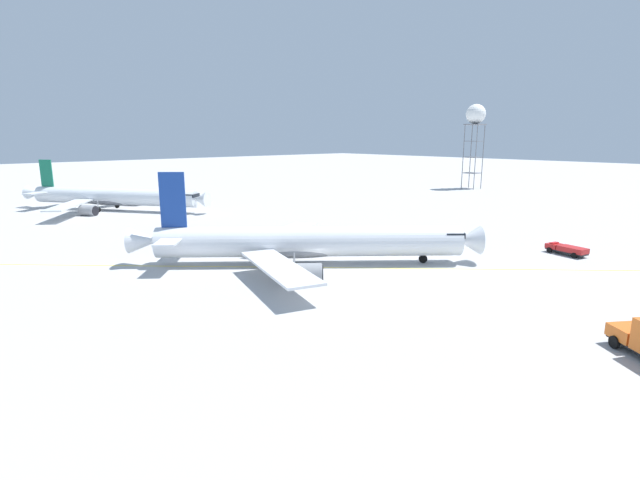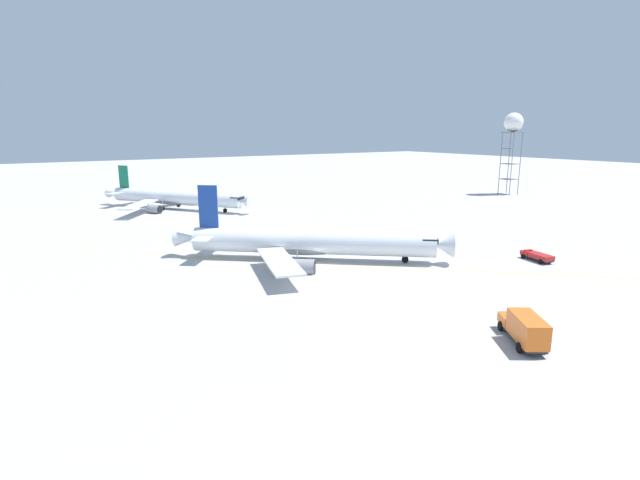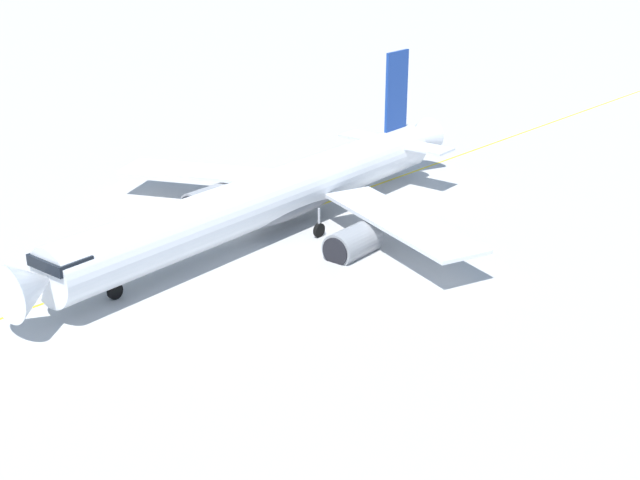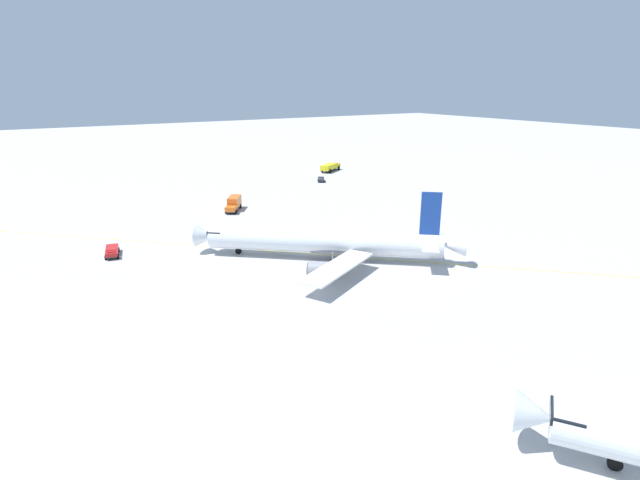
{
  "view_description": "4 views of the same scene",
  "coord_description": "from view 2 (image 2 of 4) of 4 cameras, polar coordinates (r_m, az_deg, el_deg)",
  "views": [
    {
      "loc": [
        42.45,
        -38.03,
        16.25
      ],
      "look_at": [
        -4.69,
        4.39,
        2.51
      ],
      "focal_mm": 26.9,
      "sensor_mm": 36.0,
      "label": 1
    },
    {
      "loc": [
        62.11,
        -40.05,
        20.71
      ],
      "look_at": [
        -4.82,
        3.77,
        2.72
      ],
      "focal_mm": 27.62,
      "sensor_mm": 36.0,
      "label": 2
    },
    {
      "loc": [
        -5.53,
        61.73,
        23.19
      ],
      "look_at": [
        -6.79,
        15.36,
        4.98
      ],
      "focal_mm": 46.96,
      "sensor_mm": 36.0,
      "label": 3
    },
    {
      "loc": [
        -68.63,
        42.65,
        28.24
      ],
      "look_at": [
        -2.91,
        1.78,
        3.23
      ],
      "focal_mm": 27.37,
      "sensor_mm": 36.0,
      "label": 4
    }
  ],
  "objects": [
    {
      "name": "ground_plane",
      "position": [
        76.75,
        -0.39,
        -2.98
      ],
      "size": [
        600.0,
        600.0,
        0.0
      ],
      "primitive_type": "plane",
      "color": "#B2B2B2"
    },
    {
      "name": "airliner_secondary",
      "position": [
        136.87,
        -16.51,
        4.68
      ],
      "size": [
        39.77,
        32.06,
        11.18
      ],
      "rotation": [
        0.0,
        0.0,
        0.6
      ],
      "color": "silver",
      "rests_on": "ground_plane"
    },
    {
      "name": "taxiway_centreline",
      "position": [
        79.27,
        -3.84,
        -2.5
      ],
      "size": [
        110.15,
        113.83,
        0.01
      ],
      "rotation": [
        0.0,
        0.0,
        0.8
      ],
      "color": "yellow",
      "rests_on": "ground_plane"
    },
    {
      "name": "catering_truck_truck",
      "position": [
        53.03,
        22.62,
        -9.41
      ],
      "size": [
        7.78,
        6.33,
        3.1
      ],
      "rotation": [
        0.0,
        0.0,
        2.54
      ],
      "color": "#232326",
      "rests_on": "ground_plane"
    },
    {
      "name": "radar_tower",
      "position": [
        172.43,
        21.49,
        12.28
      ],
      "size": [
        5.97,
        5.97,
        25.98
      ],
      "color": "slate",
      "rests_on": "ground_plane"
    },
    {
      "name": "airliner_main",
      "position": [
        79.48,
        -1.27,
        -0.38
      ],
      "size": [
        31.89,
        36.87,
        12.37
      ],
      "rotation": [
        0.0,
        0.0,
        0.87
      ],
      "color": "white",
      "rests_on": "ground_plane"
    },
    {
      "name": "ops_pickup_truck",
      "position": [
        86.72,
        23.85,
        -1.7
      ],
      "size": [
        5.77,
        3.09,
        1.41
      ],
      "rotation": [
        0.0,
        0.0,
        2.94
      ],
      "color": "#232326",
      "rests_on": "ground_plane"
    }
  ]
}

